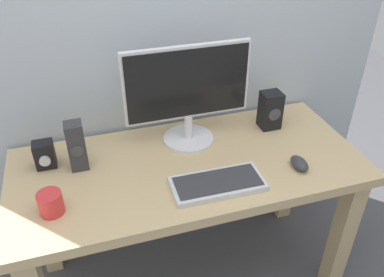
% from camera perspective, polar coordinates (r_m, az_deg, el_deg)
% --- Properties ---
extents(ground_plane, '(6.00, 6.00, 0.00)m').
position_cam_1_polar(ground_plane, '(2.19, -0.39, -18.75)').
color(ground_plane, '#4C4C51').
extents(desk, '(1.48, 0.66, 0.72)m').
position_cam_1_polar(desk, '(1.75, -0.46, -6.73)').
color(desk, tan).
rests_on(desk, ground_plane).
extents(monitor, '(0.55, 0.23, 0.45)m').
position_cam_1_polar(monitor, '(1.70, -0.64, 6.73)').
color(monitor, silver).
rests_on(monitor, desk).
extents(keyboard_primary, '(0.37, 0.17, 0.03)m').
position_cam_1_polar(keyboard_primary, '(1.55, 3.71, -6.49)').
color(keyboard_primary, silver).
rests_on(keyboard_primary, desk).
extents(mouse, '(0.06, 0.10, 0.04)m').
position_cam_1_polar(mouse, '(1.69, 15.22, -3.48)').
color(mouse, '#333338').
rests_on(mouse, desk).
extents(speaker_right, '(0.09, 0.09, 0.18)m').
position_cam_1_polar(speaker_right, '(1.90, 11.23, 4.04)').
color(speaker_right, black).
rests_on(speaker_right, desk).
extents(speaker_left, '(0.07, 0.07, 0.21)m').
position_cam_1_polar(speaker_left, '(1.66, -16.32, -1.04)').
color(speaker_left, '#333338').
rests_on(speaker_left, desk).
extents(audio_controller, '(0.08, 0.08, 0.12)m').
position_cam_1_polar(audio_controller, '(1.73, -20.49, -2.22)').
color(audio_controller, black).
rests_on(audio_controller, desk).
extents(coffee_mug, '(0.09, 0.09, 0.09)m').
position_cam_1_polar(coffee_mug, '(1.51, -19.71, -8.77)').
color(coffee_mug, red).
rests_on(coffee_mug, desk).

